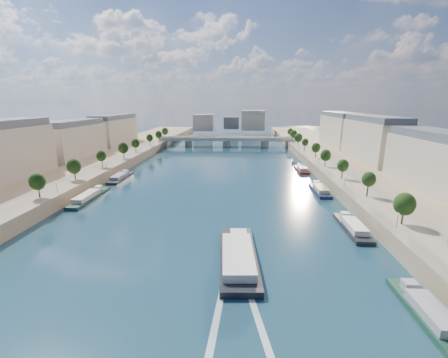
# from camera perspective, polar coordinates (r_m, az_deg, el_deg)

# --- Properties ---
(ground) EXTENTS (700.00, 700.00, 0.00)m
(ground) POSITION_cam_1_polar(r_m,az_deg,el_deg) (133.88, -2.21, -1.28)
(ground) COLOR #0B2533
(ground) RESTS_ON ground
(quay_left) EXTENTS (44.00, 520.00, 5.00)m
(quay_left) POSITION_cam_1_polar(r_m,az_deg,el_deg) (157.44, -29.30, 0.18)
(quay_left) COLOR #9E8460
(quay_left) RESTS_ON ground
(quay_right) EXTENTS (44.00, 520.00, 5.00)m
(quay_right) POSITION_cam_1_polar(r_m,az_deg,el_deg) (145.19, 27.35, -0.65)
(quay_right) COLOR #9E8460
(quay_right) RESTS_ON ground
(pave_left) EXTENTS (14.00, 520.00, 0.10)m
(pave_left) POSITION_cam_1_polar(r_m,az_deg,el_deg) (149.33, -24.56, 1.05)
(pave_left) COLOR gray
(pave_left) RESTS_ON quay_left
(pave_right) EXTENTS (14.00, 520.00, 0.10)m
(pave_right) POSITION_cam_1_polar(r_m,az_deg,el_deg) (139.16, 21.82, 0.43)
(pave_right) COLOR gray
(pave_right) RESTS_ON quay_right
(trees_left) EXTENTS (4.80, 268.80, 8.26)m
(trees_left) POSITION_cam_1_polar(r_m,az_deg,el_deg) (149.10, -23.75, 3.26)
(trees_left) COLOR #382B1E
(trees_left) RESTS_ON ground
(trees_right) EXTENTS (4.80, 268.80, 8.26)m
(trees_right) POSITION_cam_1_polar(r_m,az_deg,el_deg) (146.79, 20.09, 3.45)
(trees_right) COLOR #382B1E
(trees_right) RESTS_ON ground
(lamps_left) EXTENTS (0.36, 200.36, 4.28)m
(lamps_left) POSITION_cam_1_polar(r_m,az_deg,el_deg) (138.07, -24.92, 1.17)
(lamps_left) COLOR black
(lamps_left) RESTS_ON ground
(lamps_right) EXTENTS (0.36, 200.36, 4.28)m
(lamps_right) POSITION_cam_1_polar(r_m,az_deg,el_deg) (141.88, 19.59, 2.02)
(lamps_right) COLOR black
(lamps_right) RESTS_ON ground
(buildings_left) EXTENTS (16.00, 226.00, 23.20)m
(buildings_left) POSITION_cam_1_polar(r_m,az_deg,el_deg) (172.14, -31.42, 5.73)
(buildings_left) COLOR #BAA78F
(buildings_left) RESTS_ON ground
(buildings_right) EXTENTS (16.00, 226.00, 23.20)m
(buildings_right) POSITION_cam_1_polar(r_m,az_deg,el_deg) (158.93, 30.54, 5.29)
(buildings_right) COLOR #BAA78F
(buildings_right) RESTS_ON ground
(skyline) EXTENTS (79.00, 42.00, 22.00)m
(skyline) POSITION_cam_1_polar(r_m,az_deg,el_deg) (348.54, 1.87, 10.91)
(skyline) COLOR #BAA78F
(skyline) RESTS_ON ground
(bridge) EXTENTS (112.00, 12.00, 8.15)m
(bridge) POSITION_cam_1_polar(r_m,az_deg,el_deg) (251.91, 0.48, 7.35)
(bridge) COLOR #C1B79E
(bridge) RESTS_ON ground
(tour_barge) EXTENTS (10.32, 30.17, 4.03)m
(tour_barge) POSITION_cam_1_polar(r_m,az_deg,el_deg) (72.76, 2.68, -14.47)
(tour_barge) COLOR black
(tour_barge) RESTS_ON ground
(wake) EXTENTS (10.75, 26.03, 0.04)m
(wake) POSITION_cam_1_polar(r_m,az_deg,el_deg) (59.51, 2.41, -23.16)
(wake) COLOR silver
(wake) RESTS_ON ground
(moored_barges_left) EXTENTS (5.00, 156.71, 3.60)m
(moored_barges_left) POSITION_cam_1_polar(r_m,az_deg,el_deg) (99.14, -33.44, -9.04)
(moored_barges_left) COLOR #172033
(moored_barges_left) RESTS_ON ground
(moored_barges_right) EXTENTS (5.00, 169.76, 3.60)m
(moored_barges_right) POSITION_cam_1_polar(r_m,az_deg,el_deg) (93.78, 23.81, -9.08)
(moored_barges_right) COLOR black
(moored_barges_right) RESTS_ON ground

